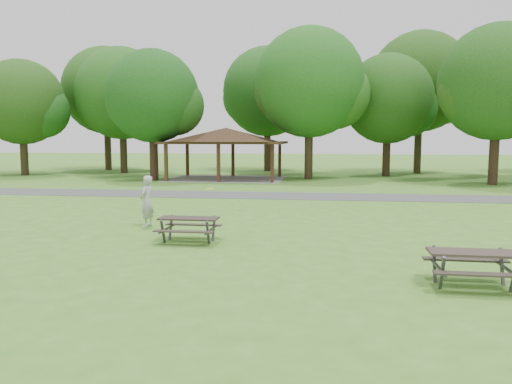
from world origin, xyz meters
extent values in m
plane|color=#3F7521|center=(0.00, 0.00, 0.00)|extent=(160.00, 160.00, 0.00)
cube|color=#434346|center=(0.00, 14.00, 0.01)|extent=(120.00, 3.20, 0.02)
cube|color=#3D2816|center=(-7.70, 21.30, 1.30)|extent=(0.22, 0.22, 2.60)
cube|color=#392415|center=(-7.70, 26.70, 1.30)|extent=(0.22, 0.22, 2.60)
cube|color=#3C1F15|center=(-4.00, 21.30, 1.30)|extent=(0.22, 0.22, 2.60)
cube|color=#3B1F15|center=(-4.00, 26.70, 1.30)|extent=(0.22, 0.22, 2.60)
cube|color=#331D12|center=(-0.30, 21.30, 1.30)|extent=(0.22, 0.22, 2.60)
cube|color=#351C13|center=(-0.30, 26.70, 1.30)|extent=(0.22, 0.22, 2.60)
cube|color=#331F14|center=(-4.00, 24.00, 2.68)|extent=(8.60, 6.60, 0.16)
pyramid|color=black|center=(-4.00, 24.00, 3.26)|extent=(7.01, 7.01, 1.00)
cube|color=gray|center=(-4.00, 24.00, 0.01)|extent=(8.40, 6.40, 0.03)
cylinder|color=#2F2214|center=(-21.00, 25.50, 1.66)|extent=(0.60, 0.60, 3.32)
sphere|color=#1B3F12|center=(-21.00, 25.50, 5.88)|extent=(6.80, 6.80, 6.80)
sphere|color=#144513|center=(-19.47, 25.80, 5.20)|extent=(4.42, 4.42, 4.42)
sphere|color=#1A4F16|center=(-22.36, 25.30, 5.37)|extent=(4.08, 4.08, 4.08)
cylinder|color=black|center=(-14.00, 29.00, 1.92)|extent=(0.60, 0.60, 3.85)
sphere|color=#194814|center=(-14.00, 29.00, 6.77)|extent=(7.80, 7.80, 7.80)
sphere|color=#174714|center=(-12.25, 29.30, 5.99)|extent=(5.07, 5.07, 5.07)
sphere|color=#194E16|center=(-15.56, 28.80, 6.19)|extent=(4.68, 4.68, 4.68)
cylinder|color=black|center=(-9.00, 22.50, 1.75)|extent=(0.60, 0.60, 3.50)
sphere|color=#124113|center=(-9.00, 22.50, 5.97)|extent=(6.60, 6.60, 6.60)
sphere|color=#164112|center=(-7.52, 22.80, 5.31)|extent=(4.29, 4.29, 4.29)
sphere|color=#133F12|center=(-10.32, 22.30, 5.48)|extent=(3.96, 3.96, 3.96)
cylinder|color=#2E2114|center=(2.00, 25.00, 2.01)|extent=(0.60, 0.60, 4.02)
sphere|color=#174D16|center=(2.00, 25.00, 7.02)|extent=(8.00, 8.00, 8.00)
sphere|color=#1D4E16|center=(3.80, 25.30, 6.22)|extent=(5.20, 5.20, 5.20)
sphere|color=#1B3F12|center=(0.40, 24.80, 6.42)|extent=(4.80, 4.80, 4.80)
cylinder|color=black|center=(8.00, 28.50, 1.72)|extent=(0.60, 0.60, 3.43)
sphere|color=#184212|center=(8.00, 28.50, 6.05)|extent=(7.00, 7.00, 7.00)
sphere|color=#134313|center=(9.57, 28.80, 5.36)|extent=(4.55, 4.55, 4.55)
sphere|color=#164914|center=(6.60, 28.30, 5.53)|extent=(4.20, 4.20, 4.20)
cylinder|color=black|center=(14.00, 22.00, 1.89)|extent=(0.60, 0.60, 3.78)
sphere|color=#174212|center=(14.00, 22.00, 6.55)|extent=(7.40, 7.40, 7.40)
sphere|color=#1D4313|center=(12.52, 21.80, 6.00)|extent=(4.44, 4.44, 4.44)
cylinder|color=#322216|center=(-17.00, 32.50, 2.19)|extent=(0.60, 0.60, 4.38)
sphere|color=#1A4513|center=(-17.00, 32.50, 7.38)|extent=(8.00, 8.00, 8.00)
sphere|color=#1F4A15|center=(-15.20, 32.80, 6.58)|extent=(5.20, 5.20, 5.20)
sphere|color=#153F12|center=(-18.60, 32.30, 6.78)|extent=(4.80, 4.80, 4.80)
cylinder|color=#312015|center=(-2.00, 33.00, 2.06)|extent=(0.60, 0.60, 4.13)
sphere|color=#154513|center=(-2.00, 33.00, 7.13)|extent=(8.00, 8.00, 8.00)
sphere|color=#1A4D16|center=(-0.20, 33.30, 6.33)|extent=(5.20, 5.20, 5.20)
sphere|color=#194B15|center=(-3.60, 32.80, 6.53)|extent=(4.80, 4.80, 4.80)
cylinder|color=#312416|center=(11.00, 32.00, 2.27)|extent=(0.60, 0.60, 4.55)
sphere|color=#1A4012|center=(11.00, 32.00, 7.70)|extent=(8.40, 8.40, 8.40)
sphere|color=#204B15|center=(12.89, 32.30, 6.86)|extent=(5.46, 5.46, 5.46)
sphere|color=#1E4D16|center=(9.32, 31.80, 7.07)|extent=(5.04, 5.04, 5.04)
cube|color=#29231E|center=(-0.73, 2.05, 0.71)|extent=(1.74, 0.69, 0.05)
cube|color=#302723|center=(-0.73, 1.48, 0.42)|extent=(1.74, 0.26, 0.04)
cube|color=#332A25|center=(-0.73, 2.63, 0.42)|extent=(1.74, 0.26, 0.04)
cube|color=#3D3D3F|center=(-1.40, 1.69, 0.35)|extent=(0.06, 0.36, 0.75)
cube|color=#3E3D40|center=(-1.40, 2.42, 0.35)|extent=(0.06, 0.36, 0.75)
cube|color=#3B3B3D|center=(-1.40, 2.06, 0.38)|extent=(0.06, 1.41, 0.05)
cube|color=#434346|center=(-0.06, 1.69, 0.35)|extent=(0.06, 0.36, 0.75)
cube|color=#474749|center=(-0.06, 2.41, 0.35)|extent=(0.06, 0.36, 0.75)
cube|color=#444446|center=(-0.06, 2.05, 0.38)|extent=(0.06, 1.41, 0.05)
cube|color=#2F2521|center=(6.28, -1.47, 0.72)|extent=(1.79, 0.72, 0.05)
cube|color=#2B241F|center=(6.27, -2.05, 0.43)|extent=(1.78, 0.27, 0.04)
cube|color=black|center=(6.28, -0.88, 0.43)|extent=(1.78, 0.27, 0.04)
cube|color=#474749|center=(5.59, -1.83, 0.36)|extent=(0.06, 0.37, 0.77)
cube|color=#39393B|center=(5.59, -1.09, 0.36)|extent=(0.06, 0.37, 0.77)
cube|color=#404043|center=(5.59, -1.46, 0.39)|extent=(0.07, 1.45, 0.05)
cube|color=#434446|center=(6.96, -1.10, 0.36)|extent=(0.06, 0.37, 0.77)
cube|color=#3A3A3C|center=(6.96, -1.47, 0.39)|extent=(0.07, 1.45, 0.05)
cylinder|color=yellow|center=(-0.62, 4.31, 1.35)|extent=(0.29, 0.29, 0.02)
imported|color=#A5A5A8|center=(-2.83, 4.26, 0.89)|extent=(0.51, 0.70, 1.78)
camera|label=1|loc=(3.23, -12.02, 3.09)|focal=35.00mm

